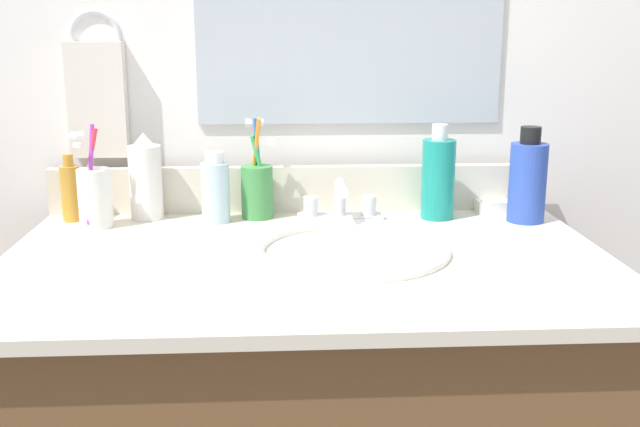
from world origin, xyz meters
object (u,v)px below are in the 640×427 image
object	(u,v)px
hand_towel	(97,100)
cup_white_ceramic	(95,196)
bottle_oil_amber	(71,192)
soap_bar	(492,206)
bottle_gel_clear	(215,190)
bottle_lotion_white	(146,179)
bottle_shampoo_blue	(528,180)
cup_green	(257,189)
bottle_mouthwash_teal	(438,177)
faucet	(340,208)

from	to	relation	value
hand_towel	cup_white_ceramic	bearing A→B (deg)	-84.56
hand_towel	cup_white_ceramic	size ratio (longest dim) A/B	1.16
bottle_oil_amber	soap_bar	size ratio (longest dim) A/B	1.99
bottle_gel_clear	bottle_oil_amber	size ratio (longest dim) A/B	1.05
soap_bar	bottle_lotion_white	bearing A→B (deg)	-179.13
bottle_shampoo_blue	cup_green	xyz separation A→B (m)	(-0.51, 0.06, -0.02)
hand_towel	bottle_gel_clear	size ratio (longest dim) A/B	1.65
cup_white_ceramic	bottle_oil_amber	bearing A→B (deg)	138.69
bottle_mouthwash_teal	cup_green	xyz separation A→B (m)	(-0.34, 0.02, -0.02)
bottle_gel_clear	cup_green	bearing A→B (deg)	20.34
bottle_lotion_white	cup_white_ceramic	bearing A→B (deg)	-144.72
cup_green	soap_bar	size ratio (longest dim) A/B	3.04
bottle_gel_clear	bottle_oil_amber	distance (m)	0.27
bottle_oil_amber	bottle_lotion_white	bearing A→B (deg)	3.94
cup_white_ceramic	cup_green	bearing A→B (deg)	10.37
bottle_mouthwash_teal	bottle_shampoo_blue	bearing A→B (deg)	-11.90
bottle_lotion_white	cup_white_ceramic	world-z (taller)	cup_white_ceramic
bottle_shampoo_blue	cup_green	distance (m)	0.51
bottle_oil_amber	bottle_shampoo_blue	bearing A→B (deg)	-3.52
faucet	bottle_mouthwash_teal	size ratio (longest dim) A/B	0.89
bottle_shampoo_blue	cup_green	bearing A→B (deg)	173.54
cup_white_ceramic	soap_bar	distance (m)	0.76
cup_green	soap_bar	world-z (taller)	cup_green
bottle_mouthwash_teal	bottle_shampoo_blue	distance (m)	0.17
bottle_mouthwash_teal	bottle_lotion_white	world-z (taller)	bottle_mouthwash_teal
faucet	bottle_lotion_white	xyz separation A→B (m)	(-0.37, 0.05, 0.05)
bottle_gel_clear	cup_white_ceramic	size ratio (longest dim) A/B	0.71
bottle_lotion_white	soap_bar	size ratio (longest dim) A/B	2.58
faucet	bottle_shampoo_blue	size ratio (longest dim) A/B	0.89
bottle_mouthwash_teal	bottle_oil_amber	bearing A→B (deg)	178.46
bottle_oil_amber	cup_white_ceramic	size ratio (longest dim) A/B	0.68
cup_white_ceramic	bottle_lotion_white	bearing A→B (deg)	35.28
faucet	cup_green	bearing A→B (deg)	164.28
hand_towel	cup_green	xyz separation A→B (m)	(0.31, -0.07, -0.16)
hand_towel	bottle_shampoo_blue	world-z (taller)	hand_towel
bottle_mouthwash_teal	cup_white_ceramic	bearing A→B (deg)	-177.26
faucet	soap_bar	size ratio (longest dim) A/B	2.50
hand_towel	cup_green	distance (m)	0.35
bottle_mouthwash_teal	bottle_gel_clear	world-z (taller)	bottle_mouthwash_teal
soap_bar	cup_green	bearing A→B (deg)	-178.12
bottle_gel_clear	bottle_lotion_white	xyz separation A→B (m)	(-0.13, 0.03, 0.02)
bottle_lotion_white	soap_bar	bearing A→B (deg)	0.87
bottle_shampoo_blue	hand_towel	bearing A→B (deg)	171.00
bottle_shampoo_blue	soap_bar	xyz separation A→B (m)	(-0.04, 0.07, -0.07)
faucet	bottle_mouthwash_teal	bearing A→B (deg)	6.27
bottle_mouthwash_teal	cup_green	world-z (taller)	cup_green
soap_bar	bottle_oil_amber	bearing A→B (deg)	-178.60
hand_towel	bottle_gel_clear	world-z (taller)	hand_towel
soap_bar	bottle_shampoo_blue	bearing A→B (deg)	-59.70
faucet	bottle_oil_amber	size ratio (longest dim) A/B	1.25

